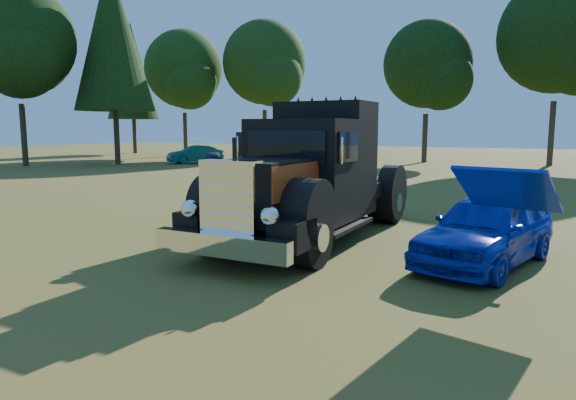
# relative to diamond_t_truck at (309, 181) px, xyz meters

# --- Properties ---
(ground) EXTENTS (120.00, 120.00, 0.00)m
(ground) POSITION_rel_diamond_t_truck_xyz_m (0.37, -2.44, -1.28)
(ground) COLOR #3B5519
(ground) RESTS_ON ground
(treeline) EXTENTS (72.10, 24.04, 13.84)m
(treeline) POSITION_rel_diamond_t_truck_xyz_m (-1.63, 24.76, 6.37)
(treeline) COLOR #2D2116
(treeline) RESTS_ON ground
(diamond_t_truck) EXTENTS (3.35, 7.16, 3.00)m
(diamond_t_truck) POSITION_rel_diamond_t_truck_xyz_m (0.00, 0.00, 0.00)
(diamond_t_truck) COLOR black
(diamond_t_truck) RESTS_ON ground
(hotrod_coupe) EXTENTS (2.37, 4.24, 1.89)m
(hotrod_coupe) POSITION_rel_diamond_t_truck_xyz_m (3.68, -0.44, -0.64)
(hotrod_coupe) COLOR #061795
(hotrod_coupe) RESTS_ON ground
(spectator_near) EXTENTS (0.45, 0.67, 1.80)m
(spectator_near) POSITION_rel_diamond_t_truck_xyz_m (-1.39, -0.31, -0.38)
(spectator_near) COLOR #20304C
(spectator_near) RESTS_ON ground
(spectator_far) EXTENTS (1.14, 1.17, 1.90)m
(spectator_far) POSITION_rel_diamond_t_truck_xyz_m (-1.77, -0.94, -0.33)
(spectator_far) COLOR #1D2F44
(spectator_far) RESTS_ON ground
(distant_teal_car) EXTENTS (3.10, 3.86, 1.23)m
(distant_teal_car) POSITION_rel_diamond_t_truck_xyz_m (-17.47, 18.64, -0.66)
(distant_teal_car) COLOR #0A3F3A
(distant_teal_car) RESTS_ON ground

